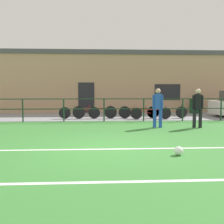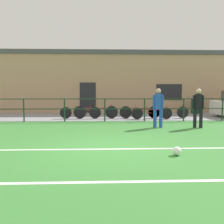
# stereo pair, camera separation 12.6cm
# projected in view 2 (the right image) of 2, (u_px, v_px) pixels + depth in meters

# --- Properties ---
(ground) EXTENTS (60.00, 44.00, 0.04)m
(ground) POSITION_uv_depth(u_px,v_px,m) (108.00, 148.00, 6.96)
(ground) COLOR #387A33
(field_line_touchline) EXTENTS (36.00, 0.11, 0.00)m
(field_line_touchline) POSITION_uv_depth(u_px,v_px,m) (108.00, 149.00, 6.78)
(field_line_touchline) COLOR white
(field_line_touchline) RESTS_ON ground
(field_line_hash) EXTENTS (36.00, 0.11, 0.00)m
(field_line_hash) POSITION_uv_depth(u_px,v_px,m) (112.00, 182.00, 4.33)
(field_line_hash) COLOR white
(field_line_hash) RESTS_ON ground
(pavement_strip) EXTENTS (48.00, 5.00, 0.02)m
(pavement_strip) POSITION_uv_depth(u_px,v_px,m) (104.00, 116.00, 15.42)
(pavement_strip) COLOR gray
(pavement_strip) RESTS_ON ground
(perimeter_fence) EXTENTS (36.07, 0.07, 1.15)m
(perimeter_fence) POSITION_uv_depth(u_px,v_px,m) (105.00, 107.00, 12.87)
(perimeter_fence) COLOR #193823
(perimeter_fence) RESTS_ON ground
(clubhouse_facade) EXTENTS (28.00, 2.56, 4.34)m
(clubhouse_facade) POSITION_uv_depth(u_px,v_px,m) (104.00, 82.00, 18.93)
(clubhouse_facade) COLOR tan
(clubhouse_facade) RESTS_ON ground
(player_goalkeeper) EXTENTS (0.43, 0.28, 1.62)m
(player_goalkeeper) POSITION_uv_depth(u_px,v_px,m) (198.00, 106.00, 10.59)
(player_goalkeeper) COLOR black
(player_goalkeeper) RESTS_ON ground
(player_winger) EXTENTS (0.44, 0.29, 1.63)m
(player_winger) POSITION_uv_depth(u_px,v_px,m) (158.00, 105.00, 10.69)
(player_winger) COLOR blue
(player_winger) RESTS_ON ground
(soccer_ball_match) EXTENTS (0.21, 0.21, 0.21)m
(soccer_ball_match) POSITION_uv_depth(u_px,v_px,m) (177.00, 151.00, 6.11)
(soccer_ball_match) COLOR white
(soccer_ball_match) RESTS_ON ground
(bicycle_parked_0) EXTENTS (2.42, 0.04, 0.78)m
(bicycle_parked_0) POSITION_uv_depth(u_px,v_px,m) (96.00, 112.00, 14.08)
(bicycle_parked_0) COLOR black
(bicycle_parked_0) RESTS_ON pavement_strip
(bicycle_parked_1) EXTENTS (2.19, 0.04, 0.72)m
(bicycle_parked_1) POSITION_uv_depth(u_px,v_px,m) (152.00, 113.00, 13.74)
(bicycle_parked_1) COLOR black
(bicycle_parked_1) RESTS_ON pavement_strip
(bicycle_parked_2) EXTENTS (2.25, 0.04, 0.74)m
(bicycle_parked_2) POSITION_uv_depth(u_px,v_px,m) (168.00, 112.00, 14.24)
(bicycle_parked_2) COLOR black
(bicycle_parked_2) RESTS_ON pavement_strip
(bicycle_parked_3) EXTENTS (2.25, 0.04, 0.76)m
(bicycle_parked_3) POSITION_uv_depth(u_px,v_px,m) (140.00, 112.00, 14.18)
(bicycle_parked_3) COLOR black
(bicycle_parked_3) RESTS_ON pavement_strip
(bicycle_parked_4) EXTENTS (2.23, 0.04, 0.73)m
(bicycle_parked_4) POSITION_uv_depth(u_px,v_px,m) (80.00, 112.00, 14.04)
(bicycle_parked_4) COLOR black
(bicycle_parked_4) RESTS_ON pavement_strip
(trash_bin_0) EXTENTS (0.63, 0.54, 0.98)m
(trash_bin_0) POSITION_uv_depth(u_px,v_px,m) (197.00, 106.00, 17.22)
(trash_bin_0) COLOR #194C28
(trash_bin_0) RESTS_ON pavement_strip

